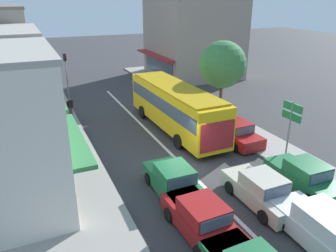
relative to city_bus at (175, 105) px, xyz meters
name	(u,v)px	position (x,y,z in m)	size (l,w,h in m)	color
ground_plane	(187,170)	(-1.93, -5.73, -1.88)	(140.00, 140.00, 0.00)	#353538
lane_centre_line	(160,143)	(-1.93, -1.73, -1.88)	(0.20, 28.00, 0.01)	silver
sidewalk_left	(49,148)	(-8.73, 0.27, -1.81)	(5.20, 44.00, 0.14)	gray
kerb_right	(223,119)	(4.27, 0.27, -1.82)	(2.80, 44.00, 0.12)	gray
building_right_far	(193,37)	(9.55, 15.51, 2.67)	(9.98, 10.04, 9.11)	gray
city_bus	(175,105)	(0.00, 0.00, 0.00)	(2.92, 10.91, 3.23)	yellow
sedan_behind_bus_mid	(174,181)	(-3.59, -7.48, -1.22)	(1.94, 4.22, 1.47)	#1E6638
wagon_queue_gap_filler	(326,230)	(0.11, -13.17, -1.14)	(2.04, 4.55, 1.58)	silver
sedan_adjacent_lane_trail	(262,191)	(-0.23, -9.88, -1.22)	(1.90, 4.20, 1.47)	#B7B29E
sedan_adjacent_lane_lead	(202,219)	(-3.78, -10.60, -1.22)	(2.01, 4.26, 1.47)	maroon
parked_sedan_kerb_front	(305,177)	(2.53, -9.75, -1.22)	(1.99, 4.25, 1.47)	#1E6638
parked_sedan_kerb_second	(235,133)	(2.65, -3.61, -1.22)	(1.98, 4.24, 1.47)	maroon
traffic_light_downstreet	(66,68)	(-5.85, 11.38, 0.97)	(0.32, 0.24, 4.20)	gray
directional_road_sign	(291,117)	(3.91, -6.98, 0.82)	(0.10, 1.40, 3.60)	gray
street_tree_right	(223,65)	(4.25, 0.77, 2.38)	(3.53, 3.53, 6.03)	brown
pedestrian_with_handbag_near	(61,100)	(-7.03, 7.21, -0.81)	(0.25, 0.65, 1.63)	#232838
pedestrian_browsing_midblock	(70,107)	(-6.58, 5.19, -0.81)	(0.62, 0.48, 1.63)	#4C4742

